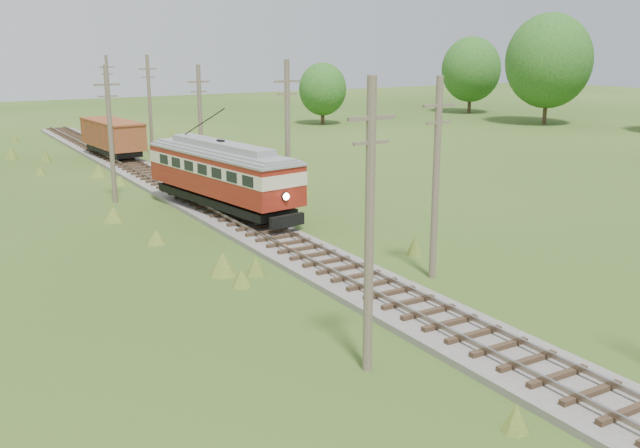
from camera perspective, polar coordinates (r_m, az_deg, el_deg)
railbed_main at (r=43.01m, az=-8.19°, el=1.13°), size 3.60×96.00×0.57m
streetcar at (r=41.76m, az=-7.87°, el=4.22°), size 4.75×12.77×5.78m
gondola at (r=64.34m, az=-16.25°, el=6.79°), size 3.56×8.90×2.88m
gravel_pile at (r=57.80m, az=-9.88°, el=4.86°), size 3.66×3.88×1.33m
utility_pole_r_2 at (r=30.26m, az=9.26°, el=3.72°), size 1.60×0.30×8.60m
utility_pole_r_3 at (r=40.89m, az=-2.61°, el=6.89°), size 1.60×0.30×9.00m
utility_pole_r_4 at (r=52.60m, az=-9.55°, el=8.03°), size 1.60×0.30×8.40m
utility_pole_r_5 at (r=64.94m, az=-13.46°, el=9.22°), size 1.60×0.30×8.90m
utility_pole_r_6 at (r=77.37m, az=-16.54°, el=9.70°), size 1.60×0.30×8.70m
utility_pole_l_a at (r=21.10m, az=3.98°, el=-0.15°), size 1.60×0.30×9.00m
utility_pole_l_b at (r=46.53m, az=-16.42°, el=6.98°), size 1.60×0.30×8.60m
tree_right_4 at (r=93.95m, az=17.84°, el=12.32°), size 10.50×10.50×13.53m
tree_right_5 at (r=106.70m, az=11.99°, el=12.00°), size 8.40×8.40×10.82m
tree_mid_b at (r=89.61m, az=0.22°, el=10.74°), size 5.88×5.88×7.57m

